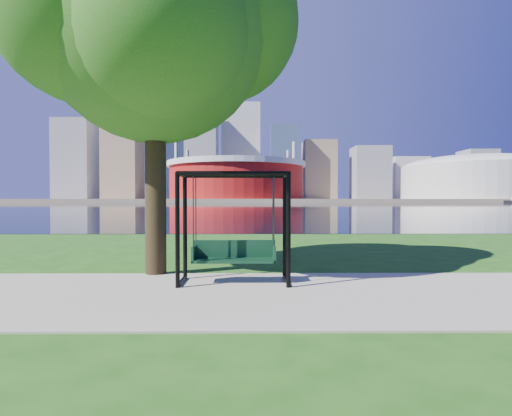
{
  "coord_description": "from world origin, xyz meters",
  "views": [
    {
      "loc": [
        -0.23,
        -7.55,
        1.71
      ],
      "look_at": [
        -0.16,
        0.0,
        1.55
      ],
      "focal_mm": 28.0,
      "sensor_mm": 36.0,
      "label": 1
    }
  ],
  "objects": [
    {
      "name": "ground",
      "position": [
        0.0,
        0.0,
        0.0
      ],
      "size": [
        900.0,
        900.0,
        0.0
      ],
      "primitive_type": "plane",
      "color": "#1E5114",
      "rests_on": "ground"
    },
    {
      "name": "stadium",
      "position": [
        -10.0,
        235.0,
        14.23
      ],
      "size": [
        83.0,
        83.0,
        32.0
      ],
      "color": "maroon",
      "rests_on": "far_bank"
    },
    {
      "name": "path",
      "position": [
        0.0,
        -0.5,
        0.01
      ],
      "size": [
        120.0,
        4.0,
        0.03
      ],
      "primitive_type": "cube",
      "color": "#9E937F",
      "rests_on": "ground"
    },
    {
      "name": "swing",
      "position": [
        -0.6,
        0.48,
        1.09
      ],
      "size": [
        2.2,
        0.96,
        2.25
      ],
      "rotation": [
        0.0,
        0.0,
        0.0
      ],
      "color": "black",
      "rests_on": "ground"
    },
    {
      "name": "park_tree",
      "position": [
        -2.49,
        1.57,
        5.71
      ],
      "size": [
        6.62,
        5.98,
        8.23
      ],
      "color": "black",
      "rests_on": "ground"
    },
    {
      "name": "skyline",
      "position": [
        -4.27,
        319.39,
        35.89
      ],
      "size": [
        392.0,
        66.0,
        96.5
      ],
      "color": "gray",
      "rests_on": "far_bank"
    },
    {
      "name": "far_bank",
      "position": [
        0.0,
        306.0,
        1.0
      ],
      "size": [
        900.0,
        228.0,
        2.0
      ],
      "primitive_type": "cube",
      "color": "#937F60",
      "rests_on": "ground"
    },
    {
      "name": "arena",
      "position": [
        135.0,
        235.0,
        15.87
      ],
      "size": [
        84.0,
        84.0,
        26.56
      ],
      "color": "beige",
      "rests_on": "far_bank"
    },
    {
      "name": "river",
      "position": [
        0.0,
        102.0,
        0.01
      ],
      "size": [
        900.0,
        180.0,
        0.02
      ],
      "primitive_type": "cube",
      "color": "black",
      "rests_on": "ground"
    }
  ]
}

